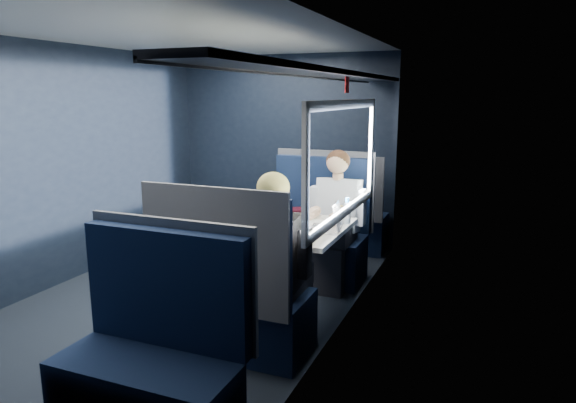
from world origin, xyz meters
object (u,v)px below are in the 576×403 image
at_px(seat_row_front, 342,217).
at_px(woman, 276,254).
at_px(seat_row_back, 153,363).
at_px(laptop, 331,223).
at_px(seat_bay_near, 315,236).
at_px(bottle_small, 347,212).
at_px(man, 335,213).
at_px(seat_bay_far, 234,300).
at_px(table, 303,237).
at_px(cup, 343,213).

bearing_deg(seat_row_front, woman, -84.30).
height_order(seat_row_back, laptop, seat_row_back).
xyz_separation_m(seat_bay_near, seat_row_front, (0.01, 0.92, -0.01)).
xyz_separation_m(seat_row_front, bottle_small, (0.48, -1.52, 0.43)).
bearing_deg(woman, seat_row_front, 95.70).
bearing_deg(woman, bottle_small, 76.80).
distance_m(seat_bay_near, bottle_small, 0.88).
relative_size(man, laptop, 3.84).
bearing_deg(laptop, seat_bay_far, -115.60).
xyz_separation_m(man, laptop, (0.17, -0.69, 0.09)).
relative_size(table, seat_row_back, 0.86).
bearing_deg(bottle_small, seat_row_back, -103.06).
xyz_separation_m(seat_bay_far, cup, (0.40, 1.31, 0.37)).
xyz_separation_m(table, seat_row_back, (-0.18, -1.80, -0.25)).
bearing_deg(seat_row_front, seat_bay_near, -90.75).
relative_size(table, bottle_small, 4.45).
height_order(table, woman, woman).
bearing_deg(woman, seat_row_back, -102.93).
height_order(laptop, bottle_small, laptop).
relative_size(woman, bottle_small, 5.88).
distance_m(seat_bay_near, cup, 0.70).
height_order(table, cup, cup).
bearing_deg(table, woman, -84.55).
height_order(seat_row_front, woman, woman).
bearing_deg(cup, seat_bay_far, -106.95).
distance_m(seat_row_back, laptop, 1.89).
relative_size(man, bottle_small, 5.88).
relative_size(seat_bay_far, seat_row_front, 1.09).
distance_m(seat_bay_near, seat_row_front, 0.92).
height_order(seat_bay_near, cup, seat_bay_near).
bearing_deg(seat_bay_far, cup, 73.05).
bearing_deg(woman, table, 95.45).
xyz_separation_m(table, bottle_small, (0.30, 0.27, 0.18)).
bearing_deg(woman, cup, 82.51).
distance_m(seat_bay_near, laptop, 1.04).
bearing_deg(laptop, seat_row_front, 103.27).
distance_m(seat_bay_near, woman, 1.63).
relative_size(seat_bay_near, cup, 14.02).
xyz_separation_m(table, seat_row_front, (-0.18, 1.80, -0.25)).
xyz_separation_m(table, seat_bay_near, (-0.19, 0.87, -0.24)).
bearing_deg(woman, seat_bay_near, 99.42).
distance_m(table, cup, 0.51).
xyz_separation_m(seat_bay_far, man, (0.25, 1.57, 0.30)).
height_order(man, bottle_small, man).
height_order(seat_bay_near, seat_bay_far, same).
distance_m(table, man, 0.70).
xyz_separation_m(seat_row_front, cup, (0.40, -1.36, 0.38)).
height_order(woman, laptop, woman).
bearing_deg(seat_bay_near, seat_row_front, 89.25).
relative_size(seat_bay_far, man, 0.95).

